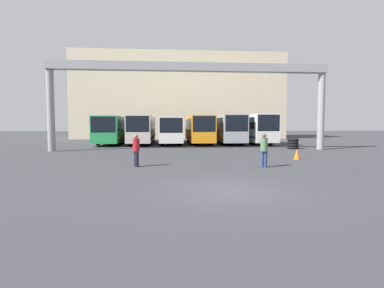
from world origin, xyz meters
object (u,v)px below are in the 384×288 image
(bus_slot_3, at_px, (199,128))
(tire_stack, at_px, (293,144))
(traffic_cone, at_px, (297,154))
(bus_slot_5, at_px, (253,127))
(pedestrian_mid_left, at_px, (264,149))
(bus_slot_4, at_px, (226,128))
(bus_slot_1, at_px, (143,128))
(bus_slot_2, at_px, (171,129))
(bus_slot_0, at_px, (114,128))
(pedestrian_far_center, at_px, (136,150))

(bus_slot_3, relative_size, tire_stack, 10.50)
(bus_slot_3, distance_m, traffic_cone, 17.38)
(bus_slot_5, relative_size, tire_stack, 10.53)
(pedestrian_mid_left, bearing_deg, bus_slot_4, 98.77)
(bus_slot_1, height_order, bus_slot_2, bus_slot_1)
(bus_slot_3, bearing_deg, bus_slot_5, 0.14)
(bus_slot_0, height_order, bus_slot_5, bus_slot_5)
(bus_slot_0, bearing_deg, tire_stack, -26.81)
(bus_slot_1, relative_size, bus_slot_2, 1.09)
(tire_stack, bearing_deg, bus_slot_1, 148.02)
(bus_slot_0, distance_m, bus_slot_2, 6.61)
(bus_slot_2, height_order, pedestrian_mid_left, bus_slot_2)
(bus_slot_1, relative_size, pedestrian_far_center, 7.10)
(bus_slot_1, bearing_deg, pedestrian_mid_left, -69.04)
(bus_slot_1, distance_m, bus_slot_5, 13.20)
(bus_slot_2, xyz_separation_m, pedestrian_mid_left, (4.62, -20.17, -0.80))
(bus_slot_0, relative_size, tire_stack, 11.55)
(bus_slot_2, distance_m, tire_stack, 14.13)
(bus_slot_3, height_order, traffic_cone, bus_slot_3)
(bus_slot_0, relative_size, bus_slot_4, 1.12)
(bus_slot_3, bearing_deg, bus_slot_0, 176.82)
(bus_slot_0, bearing_deg, bus_slot_3, -3.18)
(bus_slot_4, height_order, tire_stack, bus_slot_4)
(bus_slot_3, xyz_separation_m, pedestrian_far_center, (-5.29, -19.28, -0.94))
(bus_slot_3, relative_size, traffic_cone, 16.36)
(traffic_cone, height_order, tire_stack, tire_stack)
(bus_slot_0, height_order, bus_slot_2, bus_slot_0)
(bus_slot_2, relative_size, pedestrian_far_center, 6.54)
(bus_slot_1, relative_size, tire_stack, 11.67)
(bus_slot_0, xyz_separation_m, bus_slot_5, (16.48, -0.53, 0.13))
(bus_slot_4, relative_size, pedestrian_far_center, 6.29)
(bus_slot_5, bearing_deg, tire_stack, -81.35)
(bus_slot_2, distance_m, bus_slot_4, 6.60)
(pedestrian_far_center, distance_m, traffic_cone, 10.23)
(bus_slot_2, bearing_deg, pedestrian_mid_left, -77.11)
(bus_slot_1, bearing_deg, bus_slot_2, -8.27)
(bus_slot_0, bearing_deg, bus_slot_1, 1.01)
(bus_slot_4, bearing_deg, bus_slot_3, 178.48)
(bus_slot_4, distance_m, traffic_cone, 16.73)
(traffic_cone, bearing_deg, tire_stack, 68.32)
(bus_slot_3, height_order, pedestrian_mid_left, bus_slot_3)
(bus_slot_1, xyz_separation_m, bus_slot_4, (9.89, -0.69, 0.05))
(pedestrian_mid_left, bearing_deg, bus_slot_0, 132.98)
(bus_slot_4, relative_size, traffic_cone, 16.10)
(bus_slot_5, relative_size, pedestrian_far_center, 6.41)
(pedestrian_far_center, xyz_separation_m, pedestrian_mid_left, (6.61, -0.77, 0.03))
(bus_slot_5, bearing_deg, bus_slot_1, 177.43)
(bus_slot_2, bearing_deg, tire_stack, -37.44)
(pedestrian_far_center, bearing_deg, bus_slot_2, 142.23)
(bus_slot_0, relative_size, traffic_cone, 18.00)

